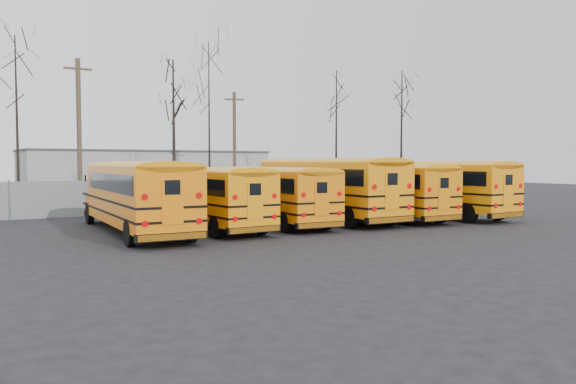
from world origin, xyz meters
TOP-DOWN VIEW (x-y plane):
  - ground at (0.00, 0.00)m, footprint 120.00×120.00m
  - fence at (0.00, 12.00)m, footprint 40.00×0.04m
  - distant_building at (2.00, 32.00)m, footprint 22.00×8.00m
  - bus_a at (-8.12, 2.83)m, footprint 3.25×11.19m
  - bus_b at (-4.96, 3.01)m, footprint 2.45×10.17m
  - bus_c at (-1.47, 2.91)m, footprint 3.06×10.23m
  - bus_d at (1.83, 3.18)m, footprint 3.02×11.76m
  - bus_e at (4.82, 2.34)m, footprint 2.95×10.69m
  - bus_f at (8.02, 1.74)m, footprint 2.75×11.19m
  - utility_pole_left at (-7.82, 14.94)m, footprint 1.64×0.29m
  - utility_pole_right at (5.12, 19.89)m, footprint 1.49×0.56m
  - tree_1 at (-11.11, 15.59)m, footprint 0.26×0.26m
  - tree_2 at (-2.24, 13.94)m, footprint 0.26×0.26m
  - tree_3 at (1.82, 17.45)m, footprint 0.26×0.26m
  - tree_4 at (12.98, 16.84)m, footprint 0.26×0.26m
  - tree_5 at (18.90, 15.38)m, footprint 0.26×0.26m

SIDE VIEW (x-z plane):
  - ground at x=0.00m, z-range 0.00..0.00m
  - fence at x=0.00m, z-range 0.00..2.00m
  - bus_c at x=-1.47m, z-range 0.24..3.07m
  - bus_b at x=-4.96m, z-range 0.24..3.08m
  - bus_e at x=4.82m, z-range 0.25..3.22m
  - bus_a at x=-8.12m, z-range 0.26..3.36m
  - bus_f at x=8.02m, z-range 0.27..3.38m
  - bus_d at x=1.83m, z-range 0.28..3.55m
  - distant_building at x=2.00m, z-range 0.00..4.00m
  - utility_pole_right at x=5.12m, z-range 0.12..8.70m
  - utility_pole_left at x=-7.82m, z-range 0.13..9.32m
  - tree_2 at x=-2.24m, z-range 0.00..9.52m
  - tree_1 at x=-11.11m, z-range 0.00..10.31m
  - tree_4 at x=12.98m, z-range 0.00..10.56m
  - tree_5 at x=18.90m, z-range 0.00..10.87m
  - tree_3 at x=1.82m, z-range 0.00..11.75m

